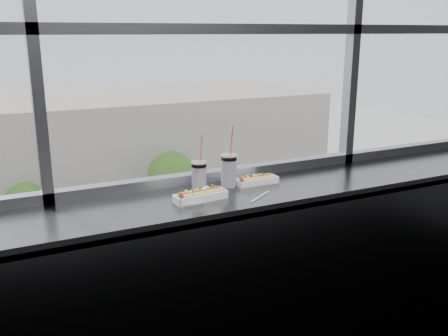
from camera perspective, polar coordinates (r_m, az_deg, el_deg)
name	(u,v)px	position (r m, az deg, el deg)	size (l,w,h in m)	color
wall_back_lower	(217,260)	(3.30, -0.78, -10.48)	(6.00, 6.00, 0.00)	black
counter	(237,196)	(2.87, 1.52, -3.27)	(6.00, 0.55, 0.06)	#5D5E60
counter_fascia	(258,298)	(2.88, 3.85, -14.59)	(6.00, 0.04, 1.04)	#5D5E60
hotdog_tray_left	(201,195)	(2.71, -2.70, -3.11)	(0.31, 0.13, 0.07)	white
hotdog_tray_right	(257,180)	(3.00, 3.77, -1.37)	(0.27, 0.09, 0.06)	white
soda_cup_left	(199,175)	(2.83, -2.86, -0.83)	(0.09, 0.09, 0.34)	white
soda_cup_right	(229,169)	(2.93, 0.56, -0.09)	(0.10, 0.10, 0.37)	white
loose_straw	(260,197)	(2.77, 4.15, -3.28)	(0.01, 0.01, 0.21)	white
wrapper	(194,202)	(2.65, -3.46, -3.92)	(0.11, 0.08, 0.03)	silver
plaza_ground	(9,183)	(48.00, -23.38, -1.64)	(120.00, 120.00, 0.00)	#BBB8B1
street_asphalt	(39,314)	(26.16, -20.37, -15.39)	(80.00, 10.00, 0.06)	black
far_sidewalk	(24,250)	(33.34, -21.86, -8.70)	(80.00, 6.00, 0.04)	#BBB8B1
far_building	(7,153)	(41.69, -23.53, 1.62)	(50.00, 14.00, 8.00)	#B2A69B
car_far_c	(211,228)	(31.62, -1.50, -6.83)	(5.92, 2.47, 1.97)	white
car_far_b	(63,256)	(29.42, -17.97, -9.52)	(5.55, 2.31, 1.85)	#AE4D1A
car_near_e	(349,267)	(27.61, 14.09, -10.90)	(5.56, 2.32, 1.85)	#6480B2
car_near_d	(186,305)	(23.28, -4.38, -15.37)	(6.30, 2.63, 2.10)	#B0B0B0
pedestrian_d	(147,222)	(33.13, -8.78, -6.08)	(0.83, 0.62, 1.87)	#66605B
pedestrian_c	(78,222)	(33.40, -16.30, -5.97)	(1.02, 0.77, 2.30)	#66605B
tree_center	(26,205)	(32.35, -21.65, -3.93)	(2.74, 2.74, 4.28)	#47382B
tree_right	(172,176)	(33.94, -5.95, -0.90)	(3.33, 3.33, 5.21)	#47382B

